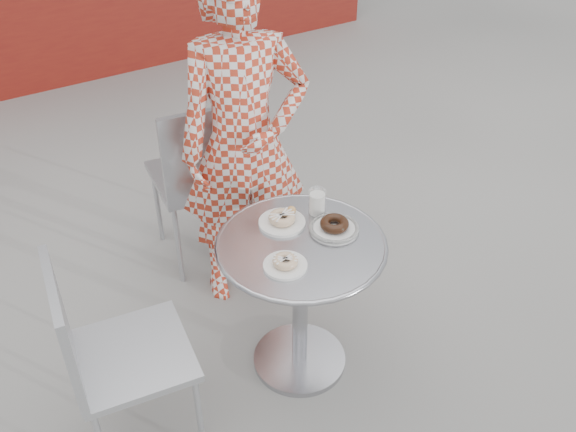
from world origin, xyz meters
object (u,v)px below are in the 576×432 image
seated_person (244,145)px  plate_far (282,219)px  chair_far (203,208)px  chair_left (135,388)px  plate_checker (334,227)px  bistro_table (301,275)px  milk_cup (317,202)px  plate_near (285,263)px

seated_person → plate_far: 0.47m
chair_far → seated_person: seated_person is taller
chair_left → plate_checker: size_ratio=4.38×
bistro_table → seated_person: bearing=83.0°
bistro_table → chair_far: size_ratio=0.72×
chair_far → chair_left: size_ratio=1.08×
chair_far → plate_far: size_ratio=5.00×
plate_checker → milk_cup: bearing=86.7°
plate_far → plate_checker: plate_checker is taller
plate_near → bistro_table: bearing=34.5°
plate_near → plate_checker: 0.30m
seated_person → plate_checker: size_ratio=8.12×
plate_far → plate_near: plate_far is taller
bistro_table → chair_left: size_ratio=0.78×
chair_far → plate_near: (-0.12, -1.05, 0.42)m
plate_near → seated_person: bearing=73.4°
chair_left → plate_checker: bearing=-83.8°
chair_far → plate_checker: bearing=107.1°
bistro_table → plate_far: (0.00, 0.15, 0.19)m
bistro_table → chair_left: 0.80m
chair_far → plate_near: 1.14m
plate_far → plate_checker: bearing=-44.2°
bistro_table → milk_cup: milk_cup is taller
bistro_table → plate_checker: size_ratio=3.42×
bistro_table → plate_far: bearing=88.7°
plate_near → chair_left: bearing=169.9°
bistro_table → plate_checker: (0.16, -0.00, 0.19)m
chair_left → seated_person: 1.16m
milk_cup → plate_far: bearing=175.5°
chair_far → bistro_table: bearing=97.7°
plate_near → milk_cup: size_ratio=1.48×
plate_far → plate_checker: 0.22m
seated_person → bistro_table: bearing=-82.2°
chair_far → seated_person: 0.65m
plate_checker → seated_person: bearing=98.1°
chair_far → seated_person: (0.08, -0.36, 0.54)m
plate_near → chair_far: bearing=83.4°
chair_left → chair_far: bearing=-30.9°
plate_near → milk_cup: 0.38m
plate_near → plate_checker: plate_checker is taller
chair_far → milk_cup: bearing=109.3°
plate_far → plate_near: size_ratio=1.15×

